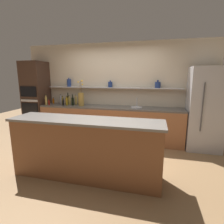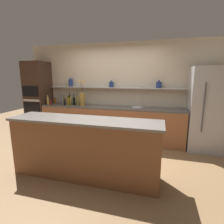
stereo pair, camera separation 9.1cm
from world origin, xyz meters
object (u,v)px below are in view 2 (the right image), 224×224
object	(u,v)px
bottle_sauce_0	(51,102)
bottle_spirit_9	(48,100)
bottle_spirit_5	(77,100)
bottle_wine_6	(74,101)
bottle_sauce_3	(65,102)
bottle_sauce_7	(55,101)
bottle_oil_8	(68,101)
oven_tower	(39,99)
refrigerator	(206,110)
bottle_wine_1	(70,100)
bottle_spirit_2	(62,100)
flower_vase	(82,99)
sink_fixture	(137,107)
bottle_oil_4	(64,101)
bottle_spirit_10	(71,101)

from	to	relation	value
bottle_sauce_0	bottle_spirit_9	xyz separation A→B (m)	(-0.07, -0.02, 0.05)
bottle_spirit_5	bottle_wine_6	world-z (taller)	bottle_wine_6
bottle_sauce_3	bottle_sauce_7	bearing A→B (deg)	153.73
bottle_sauce_7	bottle_oil_8	distance (m)	0.57
oven_tower	bottle_spirit_9	distance (m)	0.44
refrigerator	bottle_oil_8	world-z (taller)	refrigerator
bottle_sauce_0	bottle_wine_1	distance (m)	0.53
refrigerator	bottle_spirit_2	distance (m)	3.82
bottle_wine_1	bottle_sauce_3	world-z (taller)	bottle_wine_1
flower_vase	bottle_wine_6	distance (m)	0.30
sink_fixture	flower_vase	bearing A→B (deg)	-177.23
bottle_oil_4	oven_tower	bearing A→B (deg)	179.76
bottle_spirit_9	bottle_spirit_5	bearing A→B (deg)	18.83
refrigerator	bottle_sauce_7	bearing A→B (deg)	177.68
bottle_wine_6	bottle_spirit_5	bearing A→B (deg)	74.15
bottle_sauce_0	bottle_spirit_2	bearing A→B (deg)	51.14
refrigerator	bottle_spirit_10	size ratio (longest dim) A/B	7.34
bottle_oil_8	bottle_spirit_10	bearing A→B (deg)	82.32
bottle_spirit_2	bottle_spirit_9	bearing A→B (deg)	-134.56
bottle_spirit_10	bottle_spirit_2	bearing A→B (deg)	164.00
bottle_spirit_2	bottle_spirit_5	world-z (taller)	same
oven_tower	bottle_oil_8	bearing A→B (deg)	-3.29
bottle_sauce_7	bottle_oil_4	bearing A→B (deg)	-18.93
bottle_sauce_3	bottle_oil_8	xyz separation A→B (m)	(0.09, 0.04, 0.02)
bottle_oil_8	bottle_spirit_10	xyz separation A→B (m)	(0.02, 0.12, 0.00)
bottle_spirit_2	bottle_sauce_0	bearing A→B (deg)	-128.86
flower_vase	bottle_wine_6	size ratio (longest dim) A/B	2.30
refrigerator	bottle_sauce_3	distance (m)	3.60
refrigerator	bottle_sauce_7	xyz separation A→B (m)	(-4.05, 0.16, 0.03)
bottle_spirit_2	bottle_oil_8	size ratio (longest dim) A/B	1.08
bottle_sauce_0	bottle_oil_4	distance (m)	0.39
bottle_wine_6	sink_fixture	bearing A→B (deg)	0.50
refrigerator	bottle_spirit_2	bearing A→B (deg)	177.18
bottle_spirit_5	bottle_spirit_9	size ratio (longest dim) A/B	0.98
flower_vase	oven_tower	bearing A→B (deg)	177.61
bottle_wine_1	bottle_spirit_9	xyz separation A→B (m)	(-0.54, -0.26, -0.00)
bottle_oil_4	bottle_spirit_5	size ratio (longest dim) A/B	0.90
flower_vase	bottle_sauce_7	bearing A→B (deg)	169.07
bottle_oil_8	bottle_sauce_7	bearing A→B (deg)	161.02
bottle_sauce_0	bottle_sauce_7	distance (m)	0.25
refrigerator	sink_fixture	xyz separation A→B (m)	(-1.58, 0.05, -0.02)
flower_vase	bottle_sauce_7	size ratio (longest dim) A/B	3.86
bottle_wine_1	bottle_oil_8	size ratio (longest dim) A/B	1.28
flower_vase	sink_fixture	size ratio (longest dim) A/B	2.29
bottle_sauce_0	bottle_wine_6	size ratio (longest dim) A/B	0.55
refrigerator	bottle_wine_6	xyz separation A→B (m)	(-3.36, 0.03, 0.07)
bottle_wine_1	bottle_sauce_3	distance (m)	0.22
bottle_sauce_3	bottle_spirit_5	xyz separation A→B (m)	(0.28, 0.22, 0.04)
sink_fixture	bottle_spirit_9	size ratio (longest dim) A/B	1.07
bottle_spirit_5	bottle_spirit_9	bearing A→B (deg)	-161.17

